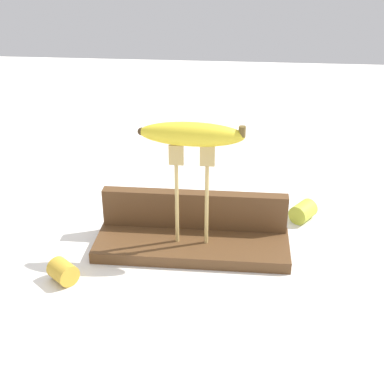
{
  "coord_description": "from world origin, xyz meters",
  "views": [
    {
      "loc": [
        0.08,
        -0.87,
        0.56
      ],
      "look_at": [
        0.0,
        0.0,
        0.12
      ],
      "focal_mm": 51.38,
      "sensor_mm": 36.0,
      "label": 1
    }
  ],
  "objects": [
    {
      "name": "fork_stand_center",
      "position": [
        0.0,
        -0.01,
        0.14
      ],
      "size": [
        0.08,
        0.01,
        0.19
      ],
      "color": "tan",
      "rests_on": "wooden_board"
    },
    {
      "name": "banana_chunk_near",
      "position": [
        -0.21,
        -0.12,
        0.02
      ],
      "size": [
        0.06,
        0.06,
        0.04
      ],
      "color": "gold",
      "rests_on": "ground"
    },
    {
      "name": "ground_plane",
      "position": [
        0.0,
        0.0,
        0.0
      ],
      "size": [
        3.0,
        3.0,
        0.0
      ],
      "primitive_type": "plane",
      "color": "silver"
    },
    {
      "name": "banana_chunk_far",
      "position": [
        0.22,
        0.14,
        0.02
      ],
      "size": [
        0.06,
        0.06,
        0.04
      ],
      "color": "#B2C138",
      "rests_on": "ground"
    },
    {
      "name": "board_backstop",
      "position": [
        0.0,
        0.05,
        0.06
      ],
      "size": [
        0.35,
        0.02,
        0.07
      ],
      "primitive_type": "cube",
      "color": "brown",
      "rests_on": "wooden_board"
    },
    {
      "name": "banana_raised_center",
      "position": [
        -0.0,
        -0.01,
        0.23
      ],
      "size": [
        0.18,
        0.05,
        0.04
      ],
      "color": "yellow",
      "rests_on": "fork_stand_center"
    },
    {
      "name": "wooden_board",
      "position": [
        0.0,
        0.0,
        0.01
      ],
      "size": [
        0.36,
        0.13,
        0.02
      ],
      "primitive_type": "cube",
      "color": "brown",
      "rests_on": "ground"
    }
  ]
}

